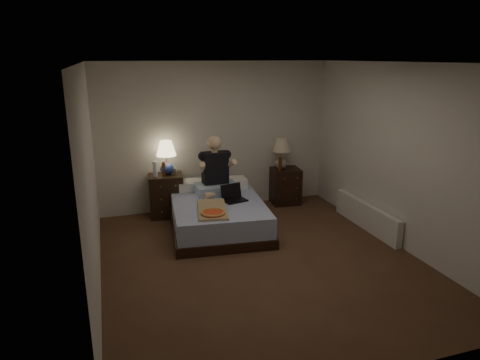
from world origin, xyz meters
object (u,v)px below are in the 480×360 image
object	(u,v)px
nightstand_right	(285,186)
laptop	(235,194)
soda_can	(175,171)
beer_bottle_left	(164,169)
person	(216,166)
radiator	(366,216)
bed	(218,215)
beer_bottle_right	(280,164)
pizza_box	(213,213)
nightstand_left	(166,195)
lamp_right	(281,153)
lamp_left	(167,158)
water_bottle	(155,169)

from	to	relation	value
nightstand_right	laptop	bearing A→B (deg)	-138.12
soda_can	beer_bottle_left	size ratio (longest dim) A/B	0.43
beer_bottle_left	laptop	world-z (taller)	beer_bottle_left
person	radiator	world-z (taller)	person
bed	beer_bottle_right	size ratio (longest dim) A/B	7.81
bed	nightstand_right	xyz separation A→B (m)	(1.47, 0.80, 0.10)
pizza_box	nightstand_left	bearing A→B (deg)	117.59
radiator	lamp_right	bearing A→B (deg)	117.79
lamp_left	nightstand_left	bearing A→B (deg)	180.00
nightstand_left	radiator	distance (m)	3.23
bed	beer_bottle_left	size ratio (longest dim) A/B	7.81
nightstand_right	water_bottle	xyz separation A→B (m)	(-2.30, -0.04, 0.51)
laptop	nightstand_right	bearing A→B (deg)	22.15
nightstand_right	beer_bottle_left	distance (m)	2.22
nightstand_right	lamp_right	xyz separation A→B (m)	(-0.08, 0.02, 0.60)
lamp_left	laptop	world-z (taller)	lamp_left
laptop	pizza_box	xyz separation A→B (m)	(-0.48, -0.52, -0.08)
beer_bottle_right	pizza_box	xyz separation A→B (m)	(-1.55, -1.32, -0.27)
soda_can	radiator	distance (m)	3.13
nightstand_left	beer_bottle_left	distance (m)	0.47
pizza_box	soda_can	bearing A→B (deg)	112.08
soda_can	radiator	size ratio (longest dim) A/B	0.06
laptop	pizza_box	size ratio (longest dim) A/B	0.45
nightstand_left	lamp_right	size ratio (longest dim) A/B	1.26
soda_can	laptop	xyz separation A→B (m)	(0.76, -0.88, -0.19)
beer_bottle_left	beer_bottle_right	size ratio (longest dim) A/B	1.00
lamp_right	bed	bearing A→B (deg)	-149.41
nightstand_left	laptop	size ratio (longest dim) A/B	2.07
beer_bottle_left	radiator	xyz separation A→B (m)	(2.87, -1.46, -0.62)
radiator	nightstand_right	bearing A→B (deg)	115.54
beer_bottle_right	lamp_right	bearing A→B (deg)	57.57
beer_bottle_right	laptop	size ratio (longest dim) A/B	0.68
pizza_box	lamp_left	bearing A→B (deg)	116.40
person	water_bottle	bearing A→B (deg)	154.58
nightstand_right	beer_bottle_left	xyz separation A→B (m)	(-2.16, -0.03, 0.50)
nightstand_right	radiator	xyz separation A→B (m)	(0.71, -1.49, -0.12)
radiator	nightstand_left	bearing A→B (deg)	151.91
water_bottle	beer_bottle_left	size ratio (longest dim) A/B	1.09
water_bottle	laptop	distance (m)	1.39
nightstand_left	lamp_left	size ratio (longest dim) A/B	1.26
bed	lamp_right	size ratio (longest dim) A/B	3.21
nightstand_left	soda_can	bearing A→B (deg)	-3.80
nightstand_right	radiator	size ratio (longest dim) A/B	0.40
nightstand_left	laptop	distance (m)	1.30
bed	person	size ratio (longest dim) A/B	1.93
soda_can	beer_bottle_right	world-z (taller)	beer_bottle_right
lamp_left	pizza_box	bearing A→B (deg)	-74.20
beer_bottle_left	nightstand_right	bearing A→B (deg)	0.78
soda_can	bed	bearing A→B (deg)	-57.80
nightstand_left	water_bottle	bearing A→B (deg)	-152.49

